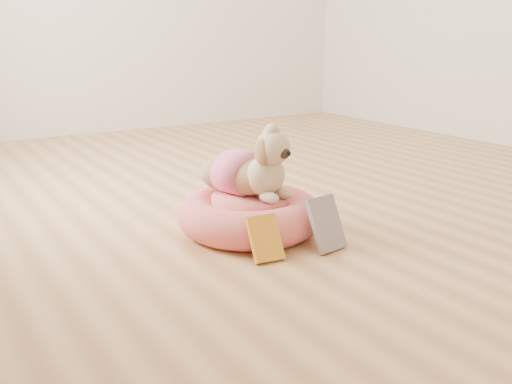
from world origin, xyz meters
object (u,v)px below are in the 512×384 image
pet_bed (250,214)px  book_yellow (265,238)px  dog (250,157)px  book_white (326,224)px

pet_bed → book_yellow: book_yellow is taller
dog → pet_bed: bearing=-136.9°
book_yellow → book_white: (0.26, -0.04, 0.02)m
pet_bed → book_white: 0.37m
pet_bed → book_white: size_ratio=2.84×
dog → book_white: 0.44m
book_yellow → book_white: 0.27m
book_yellow → book_white: size_ratio=0.82×
pet_bed → book_yellow: 0.32m
pet_bed → book_white: bearing=-66.3°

